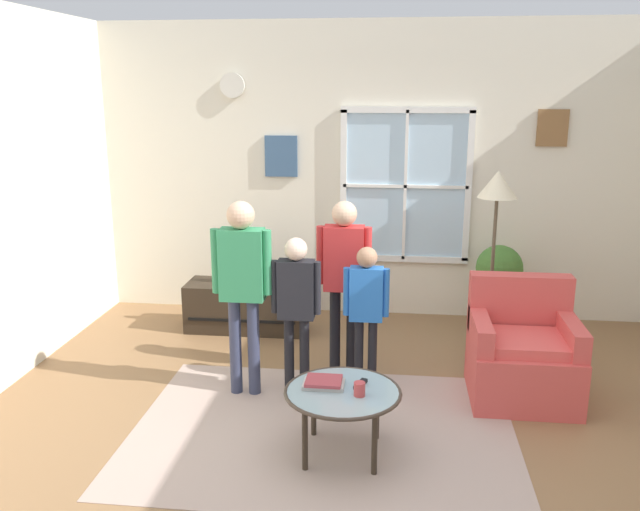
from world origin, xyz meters
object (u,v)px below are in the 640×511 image
cup (360,389)px  potted_plant_by_window (499,276)px  person_black_shirt (296,299)px  person_red_shirt (344,268)px  coffee_table (343,395)px  book_stack (324,383)px  floor_lamp (497,203)px  person_green_shirt (242,276)px  television (245,264)px  armchair (522,355)px  person_blue_shirt (366,302)px  tv_stand (246,306)px  remote_near_books (361,384)px

cup → potted_plant_by_window: (1.16, 2.41, 0.06)m
person_black_shirt → person_red_shirt: bearing=52.3°
coffee_table → cup: bearing=-26.6°
book_stack → person_black_shirt: size_ratio=0.21×
cup → person_black_shirt: person_black_shirt is taller
potted_plant_by_window → floor_lamp: size_ratio=0.52×
person_green_shirt → person_black_shirt: (0.39, 0.01, -0.16)m
floor_lamp → television: bearing=169.8°
floor_lamp → person_red_shirt: bearing=-156.5°
book_stack → coffee_table: bearing=-22.0°
book_stack → person_black_shirt: (-0.28, 0.73, 0.30)m
person_red_shirt → potted_plant_by_window: person_red_shirt is taller
cup → potted_plant_by_window: 2.68m
television → armchair: size_ratio=0.57×
television → floor_lamp: bearing=-10.2°
armchair → floor_lamp: bearing=101.5°
person_blue_shirt → floor_lamp: floor_lamp is taller
tv_stand → person_red_shirt: 1.51m
tv_stand → cup: cup is taller
coffee_table → person_red_shirt: bearing=94.5°
person_green_shirt → potted_plant_by_window: 2.63m
person_red_shirt → cup: bearing=-80.9°
armchair → potted_plant_by_window: size_ratio=1.05×
tv_stand → armchair: armchair is taller
cup → remote_near_books: (-0.00, 0.14, -0.03)m
book_stack → remote_near_books: size_ratio=1.83×
cup → person_red_shirt: person_red_shirt is taller
coffee_table → person_blue_shirt: person_blue_shirt is taller
remote_near_books → person_red_shirt: 1.21m
television → book_stack: size_ratio=1.93×
floor_lamp → person_green_shirt: bearing=-153.8°
person_green_shirt → armchair: bearing=5.4°
tv_stand → person_red_shirt: person_red_shirt is taller
person_red_shirt → person_black_shirt: (-0.31, -0.40, -0.13)m
tv_stand → remote_near_books: (1.20, -2.02, 0.22)m
book_stack → person_red_shirt: (0.03, 1.14, 0.43)m
book_stack → remote_near_books: book_stack is taller
person_red_shirt → armchair: bearing=-9.3°
television → person_red_shirt: person_red_shirt is taller
television → person_black_shirt: (0.69, -1.32, 0.12)m
television → remote_near_books: television is taller
floor_lamp → person_black_shirt: bearing=-148.5°
book_stack → remote_near_books: 0.23m
person_red_shirt → potted_plant_by_window: (1.36, 1.17, -0.35)m
cup → person_green_shirt: 1.30m
person_black_shirt → person_green_shirt: bearing=-178.5°
person_green_shirt → person_black_shirt: 0.42m
person_green_shirt → person_blue_shirt: person_green_shirt is taller
book_stack → person_blue_shirt: 0.93m
person_black_shirt → potted_plant_by_window: person_black_shirt is taller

